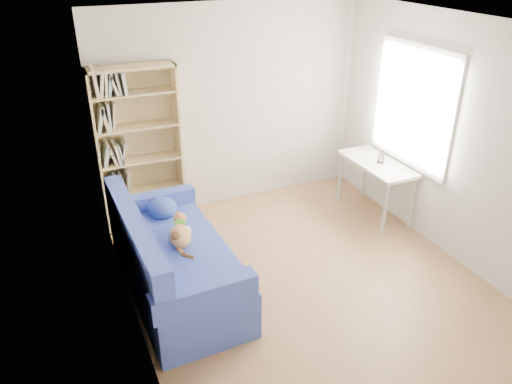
# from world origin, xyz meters

# --- Properties ---
(ground) EXTENTS (4.00, 4.00, 0.00)m
(ground) POSITION_xyz_m (0.00, 0.00, 0.00)
(ground) COLOR olive
(ground) RESTS_ON ground
(room_shell) EXTENTS (3.54, 4.04, 2.62)m
(room_shell) POSITION_xyz_m (0.10, 0.03, 1.64)
(room_shell) COLOR silver
(room_shell) RESTS_ON ground
(sofa) EXTENTS (1.00, 1.98, 0.96)m
(sofa) POSITION_xyz_m (-1.31, 0.30, 0.36)
(sofa) COLOR navy
(sofa) RESTS_ON ground
(bookshelf) EXTENTS (0.99, 0.31, 1.99)m
(bookshelf) POSITION_xyz_m (-1.25, 1.83, 0.91)
(bookshelf) COLOR tan
(bookshelf) RESTS_ON ground
(desk) EXTENTS (0.50, 1.09, 0.75)m
(desk) POSITION_xyz_m (1.48, 0.82, 0.66)
(desk) COLOR silver
(desk) RESTS_ON ground
(pen_cup) EXTENTS (0.09, 0.09, 0.17)m
(pen_cup) POSITION_xyz_m (1.51, 0.80, 0.81)
(pen_cup) COLOR white
(pen_cup) RESTS_ON desk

